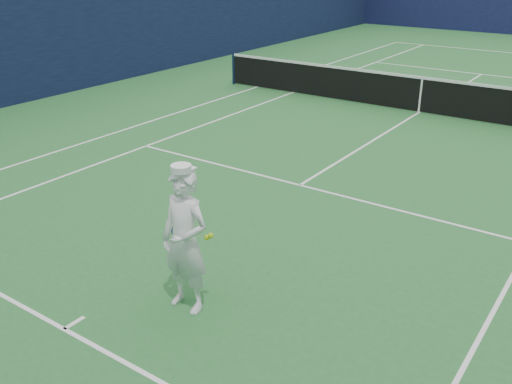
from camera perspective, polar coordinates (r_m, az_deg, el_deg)
ground at (r=16.54m, az=15.94°, el=7.62°), size 80.00×80.00×0.00m
court_markings at (r=16.54m, az=15.95°, el=7.63°), size 11.03×23.83×0.01m
windscreen_fence at (r=16.15m, az=16.74°, el=14.46°), size 20.12×36.12×4.00m
tennis_net at (r=16.41m, az=16.16°, el=9.48°), size 12.88×0.09×1.07m
tennis_player at (r=6.96m, az=-7.11°, el=-4.89°), size 0.77×0.47×1.91m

